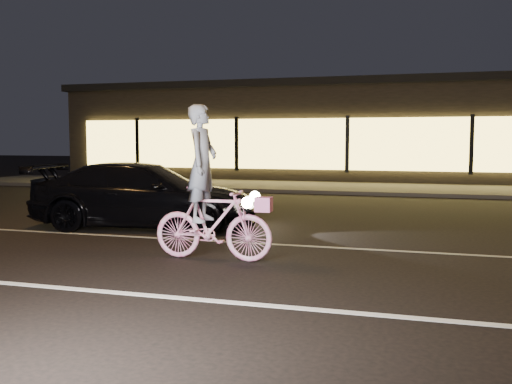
% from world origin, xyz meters
% --- Properties ---
extents(ground, '(90.00, 90.00, 0.00)m').
position_xyz_m(ground, '(0.00, 0.00, 0.00)').
color(ground, black).
rests_on(ground, ground).
extents(lane_stripe_near, '(60.00, 0.12, 0.01)m').
position_xyz_m(lane_stripe_near, '(0.00, -1.50, 0.00)').
color(lane_stripe_near, silver).
rests_on(lane_stripe_near, ground).
extents(lane_stripe_far, '(60.00, 0.10, 0.01)m').
position_xyz_m(lane_stripe_far, '(0.00, 2.00, 0.00)').
color(lane_stripe_far, gray).
rests_on(lane_stripe_far, ground).
extents(sidewalk, '(30.00, 4.00, 0.12)m').
position_xyz_m(sidewalk, '(0.00, 13.00, 0.06)').
color(sidewalk, '#383533').
rests_on(sidewalk, ground).
extents(storefront, '(25.40, 8.42, 4.20)m').
position_xyz_m(storefront, '(0.00, 18.97, 2.15)').
color(storefront, black).
rests_on(storefront, ground).
extents(cyclist, '(1.83, 0.63, 2.31)m').
position_xyz_m(cyclist, '(-0.16, 0.53, 0.82)').
color(cyclist, '#FD3792').
rests_on(cyclist, ground).
extents(sedan, '(4.80, 2.58, 1.32)m').
position_xyz_m(sedan, '(-2.55, 3.08, 0.66)').
color(sedan, black).
rests_on(sedan, ground).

